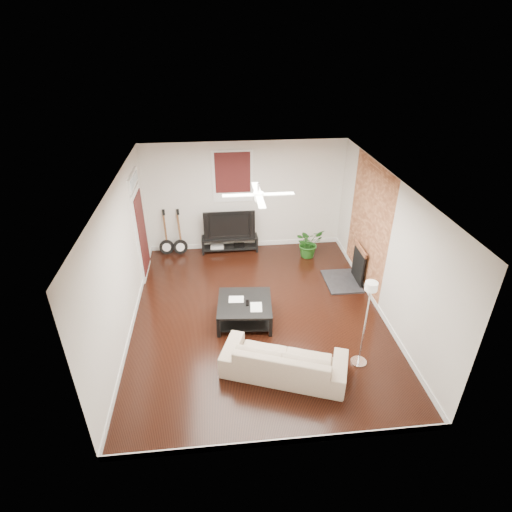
{
  "coord_description": "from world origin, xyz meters",
  "views": [
    {
      "loc": [
        -0.74,
        -6.6,
        5.14
      ],
      "look_at": [
        0.0,
        0.4,
        1.15
      ],
      "focal_mm": 28.49,
      "sensor_mm": 36.0,
      "label": 1
    }
  ],
  "objects": [
    {
      "name": "brick_accent",
      "position": [
        2.49,
        1.0,
        1.4
      ],
      "size": [
        0.02,
        2.2,
        2.8
      ],
      "primitive_type": "cube",
      "color": "brown",
      "rests_on": "floor"
    },
    {
      "name": "window_back",
      "position": [
        -0.3,
        2.97,
        1.95
      ],
      "size": [
        1.0,
        0.06,
        1.3
      ],
      "primitive_type": "cube",
      "color": "#3D1110",
      "rests_on": "wall_back"
    },
    {
      "name": "guitar_left",
      "position": [
        -2.06,
        2.75,
        0.6
      ],
      "size": [
        0.4,
        0.31,
        1.2
      ],
      "primitive_type": null,
      "rotation": [
        0.0,
        0.0,
        0.15
      ],
      "color": "black",
      "rests_on": "floor"
    },
    {
      "name": "room",
      "position": [
        0.0,
        0.0,
        1.4
      ],
      "size": [
        5.01,
        6.01,
        2.81
      ],
      "color": "black",
      "rests_on": "ground"
    },
    {
      "name": "ceiling_fan",
      "position": [
        0.0,
        0.0,
        2.6
      ],
      "size": [
        1.24,
        1.24,
        0.32
      ],
      "primitive_type": null,
      "color": "white",
      "rests_on": "ceiling"
    },
    {
      "name": "potted_plant",
      "position": [
        1.54,
        2.29,
        0.38
      ],
      "size": [
        0.87,
        0.82,
        0.76
      ],
      "primitive_type": "imported",
      "rotation": [
        0.0,
        0.0,
        0.42
      ],
      "color": "#1E5518",
      "rests_on": "floor"
    },
    {
      "name": "tv",
      "position": [
        -0.44,
        2.8,
        0.78
      ],
      "size": [
        1.29,
        0.17,
        0.74
      ],
      "primitive_type": "imported",
      "color": "black",
      "rests_on": "tv_stand"
    },
    {
      "name": "guitar_right",
      "position": [
        -1.71,
        2.72,
        0.6
      ],
      "size": [
        0.42,
        0.35,
        1.2
      ],
      "primitive_type": null,
      "rotation": [
        0.0,
        0.0,
        0.25
      ],
      "color": "black",
      "rests_on": "floor"
    },
    {
      "name": "floor_lamp",
      "position": [
        1.61,
        -1.54,
        0.84
      ],
      "size": [
        0.36,
        0.36,
        1.69
      ],
      "primitive_type": null,
      "rotation": [
        0.0,
        0.0,
        -0.35
      ],
      "color": "white",
      "rests_on": "floor"
    },
    {
      "name": "coffee_table",
      "position": [
        -0.28,
        -0.15,
        0.22
      ],
      "size": [
        1.13,
        1.13,
        0.44
      ],
      "primitive_type": "cube",
      "rotation": [
        0.0,
        0.0,
        -0.08
      ],
      "color": "black",
      "rests_on": "floor"
    },
    {
      "name": "tv_stand",
      "position": [
        -0.44,
        2.78,
        0.2
      ],
      "size": [
        1.44,
        0.39,
        0.4
      ],
      "primitive_type": "cube",
      "color": "black",
      "rests_on": "floor"
    },
    {
      "name": "door_left",
      "position": [
        -2.46,
        1.9,
        1.25
      ],
      "size": [
        0.08,
        1.0,
        2.5
      ],
      "primitive_type": "cube",
      "color": "white",
      "rests_on": "wall_left"
    },
    {
      "name": "fireplace",
      "position": [
        2.2,
        1.0,
        0.46
      ],
      "size": [
        0.8,
        1.1,
        0.92
      ],
      "primitive_type": "cube",
      "color": "black",
      "rests_on": "floor"
    },
    {
      "name": "sofa",
      "position": [
        0.26,
        -1.64,
        0.3
      ],
      "size": [
        2.22,
        1.47,
        0.6
      ],
      "primitive_type": "imported",
      "rotation": [
        0.0,
        0.0,
        2.79
      ],
      "color": "tan",
      "rests_on": "floor"
    }
  ]
}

